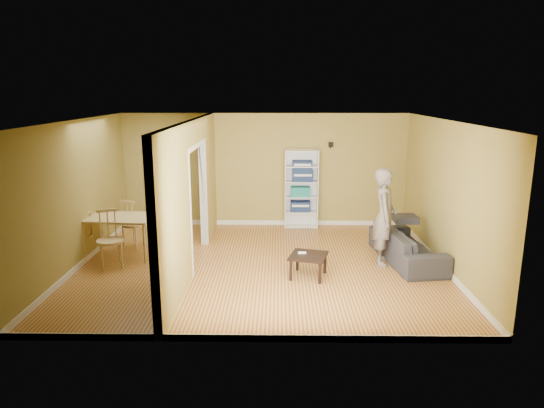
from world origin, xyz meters
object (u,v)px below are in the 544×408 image
(coffee_table, at_px, (308,258))
(person, at_px, (385,208))
(dining_table, at_px, (121,221))
(chair_left, at_px, (81,234))
(chair_far, at_px, (134,223))
(chair_near, at_px, (110,239))
(sofa, at_px, (407,241))
(bookshelf, at_px, (301,189))

(coffee_table, bearing_deg, person, 26.22)
(dining_table, height_order, chair_left, chair_left)
(coffee_table, distance_m, dining_table, 3.65)
(person, bearing_deg, dining_table, 98.05)
(chair_far, bearing_deg, coffee_table, 178.66)
(person, relative_size, chair_left, 2.31)
(chair_left, height_order, chair_near, chair_near)
(sofa, bearing_deg, chair_near, 86.33)
(coffee_table, bearing_deg, chair_far, 155.45)
(person, xyz_separation_m, bookshelf, (-1.39, 2.44, -0.14))
(chair_left, bearing_deg, dining_table, 106.00)
(chair_left, bearing_deg, chair_near, 66.78)
(dining_table, bearing_deg, bookshelf, 31.33)
(chair_near, bearing_deg, bookshelf, 13.22)
(bookshelf, bearing_deg, dining_table, -148.67)
(coffee_table, bearing_deg, sofa, 23.20)
(bookshelf, relative_size, chair_left, 2.01)
(person, xyz_separation_m, chair_far, (-4.81, 0.87, -0.53))
(person, relative_size, bookshelf, 1.15)
(chair_far, bearing_deg, chair_near, 108.23)
(sofa, bearing_deg, bookshelf, 30.93)
(bookshelf, bearing_deg, chair_far, -155.31)
(chair_left, bearing_deg, person, 99.94)
(person, distance_m, chair_left, 5.68)
(dining_table, xyz_separation_m, chair_far, (0.08, 0.56, -0.20))
(person, bearing_deg, sofa, -64.90)
(person, distance_m, chair_near, 4.95)
(sofa, height_order, chair_far, chair_far)
(coffee_table, xyz_separation_m, chair_left, (-4.25, 0.96, 0.11))
(sofa, xyz_separation_m, person, (-0.47, -0.11, 0.64))
(chair_left, xyz_separation_m, chair_near, (0.74, -0.53, 0.07))
(sofa, height_order, chair_left, chair_left)
(sofa, bearing_deg, person, 95.72)
(sofa, distance_m, coffee_table, 2.04)
(person, bearing_deg, chair_far, 91.48)
(coffee_table, xyz_separation_m, chair_far, (-3.41, 1.56, 0.17))
(sofa, relative_size, dining_table, 1.63)
(sofa, bearing_deg, chair_far, 74.18)
(chair_near, bearing_deg, person, -21.23)
(sofa, distance_m, chair_left, 6.12)
(chair_far, bearing_deg, person, -167.00)
(sofa, distance_m, bookshelf, 3.02)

